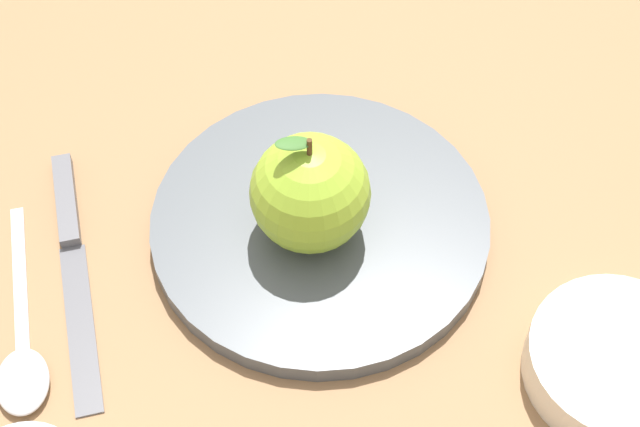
{
  "coord_description": "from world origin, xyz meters",
  "views": [
    {
      "loc": [
        -0.03,
        0.38,
        0.55
      ],
      "look_at": [
        -0.02,
        -0.01,
        0.02
      ],
      "focal_mm": 52.42,
      "sensor_mm": 36.0,
      "label": 1
    }
  ],
  "objects_px": {
    "dinner_plate": "(320,223)",
    "spoon": "(22,357)",
    "apple": "(310,195)",
    "side_bowl": "(618,361)",
    "knife": "(72,251)"
  },
  "relations": [
    {
      "from": "apple",
      "to": "side_bowl",
      "type": "relative_size",
      "value": 0.82
    },
    {
      "from": "dinner_plate",
      "to": "spoon",
      "type": "relative_size",
      "value": 1.43
    },
    {
      "from": "apple",
      "to": "dinner_plate",
      "type": "bearing_deg",
      "value": -119.04
    },
    {
      "from": "apple",
      "to": "side_bowl",
      "type": "distance_m",
      "value": 0.22
    },
    {
      "from": "apple",
      "to": "knife",
      "type": "distance_m",
      "value": 0.18
    },
    {
      "from": "side_bowl",
      "to": "dinner_plate",
      "type": "bearing_deg",
      "value": -30.46
    },
    {
      "from": "side_bowl",
      "to": "knife",
      "type": "bearing_deg",
      "value": -13.57
    },
    {
      "from": "spoon",
      "to": "knife",
      "type": "bearing_deg",
      "value": -101.73
    },
    {
      "from": "apple",
      "to": "knife",
      "type": "bearing_deg",
      "value": 4.15
    },
    {
      "from": "side_bowl",
      "to": "spoon",
      "type": "height_order",
      "value": "side_bowl"
    },
    {
      "from": "apple",
      "to": "spoon",
      "type": "relative_size",
      "value": 0.56
    },
    {
      "from": "dinner_plate",
      "to": "spoon",
      "type": "height_order",
      "value": "dinner_plate"
    },
    {
      "from": "dinner_plate",
      "to": "apple",
      "type": "height_order",
      "value": "apple"
    },
    {
      "from": "knife",
      "to": "dinner_plate",
      "type": "bearing_deg",
      "value": -172.24
    },
    {
      "from": "dinner_plate",
      "to": "apple",
      "type": "xyz_separation_m",
      "value": [
        0.01,
        0.01,
        0.05
      ]
    }
  ]
}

